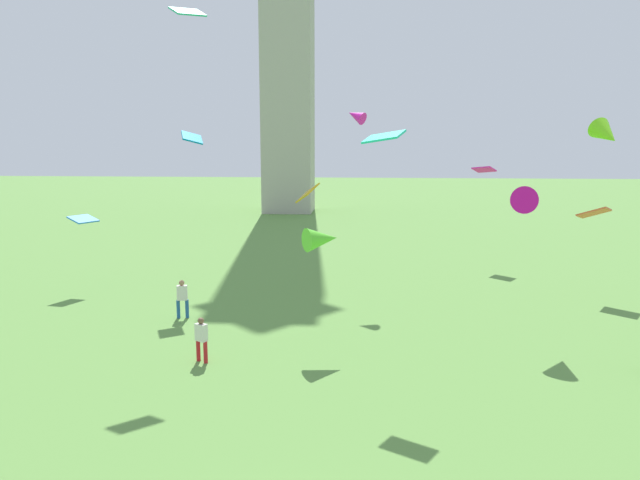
{
  "coord_description": "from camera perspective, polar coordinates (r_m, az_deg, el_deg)",
  "views": [
    {
      "loc": [
        1.23,
        -9.49,
        8.47
      ],
      "look_at": [
        -0.71,
        16.05,
        4.1
      ],
      "focal_mm": 33.79,
      "sensor_mm": 36.0,
      "label": 1
    }
  ],
  "objects": [
    {
      "name": "kite_flying_10",
      "position": [
        24.52,
        0.18,
        0.1
      ],
      "size": [
        1.69,
        1.54,
        0.99
      ],
      "rotation": [
        0.0,
        0.0,
        2.1
      ],
      "color": "#56CF2B"
    },
    {
      "name": "kite_flying_8",
      "position": [
        27.38,
        18.98,
        3.68
      ],
      "size": [
        1.68,
        1.98,
        1.23
      ],
      "rotation": [
        0.0,
        0.0,
        2.78
      ],
      "color": "#C90E94"
    },
    {
      "name": "kite_flying_7",
      "position": [
        25.39,
        25.5,
        9.03
      ],
      "size": [
        1.18,
        1.59,
        1.27
      ],
      "rotation": [
        0.0,
        0.0,
        0.26
      ],
      "color": "#74DC1A"
    },
    {
      "name": "kite_flying_6",
      "position": [
        32.66,
        -12.04,
        9.48
      ],
      "size": [
        1.45,
        1.81,
        0.78
      ],
      "rotation": [
        0.0,
        0.0,
        5.05
      ],
      "color": "#047CB9"
    },
    {
      "name": "kite_flying_4",
      "position": [
        22.05,
        6.05,
        9.7
      ],
      "size": [
        1.64,
        1.47,
        0.54
      ],
      "rotation": [
        0.0,
        0.0,
        5.84
      ],
      "color": "#1FD4B6"
    },
    {
      "name": "person_1",
      "position": [
        23.58,
        -11.17,
        -9.0
      ],
      "size": [
        0.53,
        0.46,
        1.75
      ],
      "rotation": [
        0.0,
        0.0,
        5.75
      ],
      "color": "red",
      "rests_on": "ground_plane"
    },
    {
      "name": "kite_flying_1",
      "position": [
        35.33,
        24.5,
        2.37
      ],
      "size": [
        1.9,
        1.67,
        0.86
      ],
      "rotation": [
        0.0,
        0.0,
        2.56
      ],
      "color": "#DE602F"
    },
    {
      "name": "kite_flying_2",
      "position": [
        36.12,
        -21.51,
        1.86
      ],
      "size": [
        1.48,
        1.73,
        0.41
      ],
      "rotation": [
        0.0,
        0.0,
        4.31
      ],
      "color": "#2D7DD1"
    },
    {
      "name": "kite_flying_5",
      "position": [
        34.65,
        -1.17,
        4.49
      ],
      "size": [
        1.39,
        1.88,
        1.15
      ],
      "rotation": [
        0.0,
        0.0,
        1.14
      ],
      "color": "gold"
    },
    {
      "name": "kite_flying_3",
      "position": [
        28.63,
        -12.42,
        20.36
      ],
      "size": [
        1.64,
        1.6,
        0.54
      ],
      "rotation": [
        0.0,
        0.0,
        3.91
      ],
      "color": "#29B391"
    },
    {
      "name": "kite_flying_9",
      "position": [
        33.79,
        3.4,
        11.67
      ],
      "size": [
        1.37,
        1.22,
        1.02
      ],
      "rotation": [
        0.0,
        0.0,
        4.15
      ],
      "color": "#E61AAE"
    },
    {
      "name": "person_0",
      "position": [
        29.31,
        -12.92,
        -5.25
      ],
      "size": [
        0.56,
        0.38,
        1.84
      ],
      "rotation": [
        0.0,
        0.0,
        0.23
      ],
      "color": "#235693",
      "rests_on": "ground_plane"
    },
    {
      "name": "kite_flying_11",
      "position": [
        42.25,
        15.27,
        6.46
      ],
      "size": [
        1.68,
        1.6,
        0.54
      ],
      "rotation": [
        0.0,
        0.0,
        2.43
      ],
      "color": "#F01CA0"
    }
  ]
}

